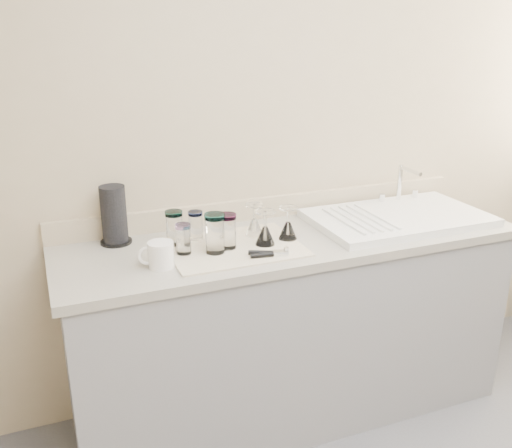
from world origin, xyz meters
name	(u,v)px	position (x,y,z in m)	size (l,w,h in m)	color
counter_unit	(291,326)	(0.00, 1.20, 0.45)	(2.06, 0.62, 0.90)	gray
sink_unit	(398,217)	(0.55, 1.20, 0.92)	(0.82, 0.50, 0.22)	white
dish_towel	(234,247)	(-0.29, 1.17, 0.90)	(0.55, 0.42, 0.01)	silver
tumbler_teal	(174,227)	(-0.51, 1.28, 0.98)	(0.07, 0.07, 0.15)	white
tumbler_cyan	(196,225)	(-0.41, 1.31, 0.97)	(0.06, 0.06, 0.12)	white
tumbler_magenta	(183,239)	(-0.50, 1.17, 0.97)	(0.06, 0.06, 0.13)	white
tumbler_blue	(215,233)	(-0.38, 1.13, 0.99)	(0.08, 0.08, 0.16)	white
tumbler_lavender	(228,231)	(-0.32, 1.16, 0.98)	(0.07, 0.07, 0.15)	white
goblet_back_left	(255,225)	(-0.16, 1.26, 0.96)	(0.08, 0.08, 0.14)	white
goblet_front_left	(265,233)	(-0.16, 1.14, 0.96)	(0.08, 0.08, 0.15)	white
goblet_front_right	(288,228)	(-0.04, 1.17, 0.96)	(0.08, 0.08, 0.14)	white
can_opener	(269,254)	(-0.19, 1.02, 0.92)	(0.16, 0.09, 0.02)	silver
white_mug	(160,255)	(-0.62, 1.09, 0.95)	(0.15, 0.12, 0.10)	white
paper_towel_roll	(114,216)	(-0.74, 1.41, 1.02)	(0.13, 0.13, 0.25)	black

